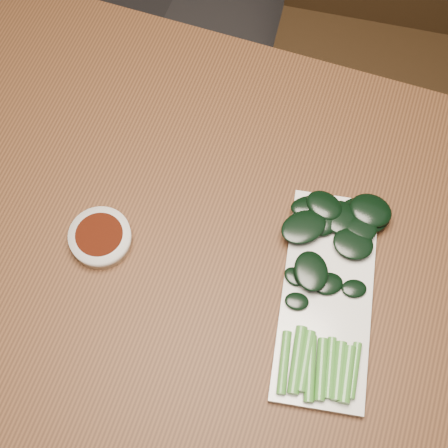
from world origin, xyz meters
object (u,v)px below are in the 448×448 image
chair_far (370,47)px  sauce_bowl (101,238)px  table (216,261)px  gai_lan (332,266)px  serving_plate (327,296)px

chair_far → sauce_bowl: 0.85m
table → gai_lan: bearing=4.8°
table → serving_plate: 0.20m
table → sauce_bowl: (-0.17, -0.05, 0.09)m
chair_far → serving_plate: size_ratio=2.55×
chair_far → sauce_bowl: (-0.31, -0.74, 0.28)m
serving_plate → table: bearing=171.8°
sauce_bowl → serving_plate: (0.35, 0.03, -0.01)m
table → chair_far: (0.14, 0.69, -0.19)m
table → chair_far: bearing=78.7°
sauce_bowl → gai_lan: 0.36m
chair_far → gai_lan: 0.74m
table → gai_lan: gai_lan is taller
table → sauce_bowl: sauce_bowl is taller
sauce_bowl → chair_far: bearing=67.6°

